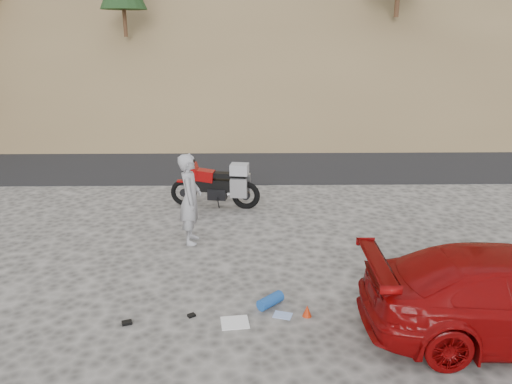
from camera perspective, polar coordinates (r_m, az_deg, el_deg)
The scene contains 10 objects.
ground at distance 9.84m, azimuth -8.36°, elevation -8.61°, with size 140.00×140.00×0.00m, color #45433F.
road at distance 18.31m, azimuth -4.91°, elevation 3.93°, with size 120.00×7.00×0.05m, color black.
motorcycle at distance 12.89m, azimuth -4.27°, elevation 0.81°, with size 2.36×0.89×1.41m.
man at distance 11.01m, azimuth -7.31°, elevation -5.62°, with size 0.71×0.47×1.96m, color #95959A.
gear_white_cloth at distance 8.07m, azimuth -2.42°, elevation -14.68°, with size 0.43×0.38×0.01m, color white.
gear_blue_mat at distance 8.46m, azimuth 1.66°, elevation -12.31°, with size 0.19×0.19×0.48m, color #194A9A.
gear_funnel at distance 8.23m, azimuth 5.86°, elevation -13.35°, with size 0.15×0.15×0.19m, color #B22A0B.
gear_glove_a at distance 8.28m, azimuth -14.54°, elevation -14.26°, with size 0.15×0.11×0.04m, color black.
gear_glove_b at distance 8.28m, azimuth -7.38°, elevation -13.81°, with size 0.12×0.09×0.04m, color black.
gear_blue_cloth at distance 8.26m, azimuth 3.07°, elevation -13.89°, with size 0.29×0.21×0.01m, color #8FA8DD.
Camera 1 is at (1.27, -8.75, 4.32)m, focal length 35.00 mm.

